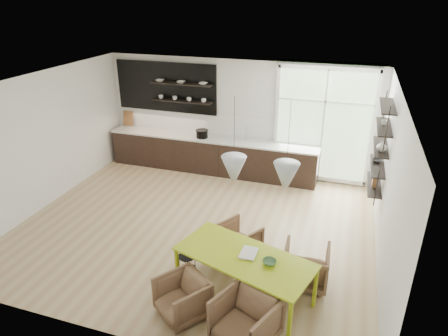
# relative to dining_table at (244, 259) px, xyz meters

# --- Properties ---
(room) EXTENTS (7.02, 6.01, 2.91)m
(room) POSITION_rel_dining_table_xyz_m (-0.90, 2.78, 0.75)
(room) COLOR tan
(room) RESTS_ON ground
(kitchen_run) EXTENTS (5.54, 0.69, 2.75)m
(kitchen_run) POSITION_rel_dining_table_xyz_m (-2.17, 4.37, -0.11)
(kitchen_run) COLOR black
(kitchen_run) RESTS_ON ground
(right_shelving) EXTENTS (0.26, 1.22, 1.90)m
(right_shelving) POSITION_rel_dining_table_xyz_m (1.88, 2.85, 0.94)
(right_shelving) COLOR black
(right_shelving) RESTS_ON ground
(dining_table) EXTENTS (2.28, 1.52, 0.76)m
(dining_table) POSITION_rel_dining_table_xyz_m (0.00, 0.00, 0.00)
(dining_table) COLOR #A1B915
(dining_table) RESTS_ON ground
(armchair_back_left) EXTENTS (0.94, 0.94, 0.63)m
(armchair_back_left) POSITION_rel_dining_table_xyz_m (-0.38, 0.99, -0.39)
(armchair_back_left) COLOR brown
(armchair_back_left) RESTS_ON ground
(armchair_back_right) EXTENTS (0.75, 0.77, 0.67)m
(armchair_back_right) POSITION_rel_dining_table_xyz_m (0.87, 0.64, -0.38)
(armchair_back_right) COLOR brown
(armchair_back_right) RESTS_ON ground
(armchair_front_left) EXTENTS (0.94, 0.95, 0.63)m
(armchair_front_left) POSITION_rel_dining_table_xyz_m (-0.75, -0.65, -0.40)
(armchair_front_left) COLOR brown
(armchair_front_left) RESTS_ON ground
(armchair_front_right) EXTENTS (1.01, 1.02, 0.71)m
(armchair_front_right) POSITION_rel_dining_table_xyz_m (0.25, -0.82, -0.36)
(armchair_front_right) COLOR brown
(armchair_front_right) RESTS_ON ground
(wire_stool) EXTENTS (0.30, 0.30, 0.38)m
(wire_stool) POSITION_rel_dining_table_xyz_m (-1.05, 0.21, -0.46)
(wire_stool) COLOR black
(wire_stool) RESTS_ON ground
(table_book) EXTENTS (0.25, 0.34, 0.03)m
(table_book) POSITION_rel_dining_table_xyz_m (-0.08, 0.08, 0.07)
(table_book) COLOR white
(table_book) RESTS_ON dining_table
(table_bowl) EXTENTS (0.23, 0.23, 0.06)m
(table_bowl) POSITION_rel_dining_table_xyz_m (0.40, -0.06, 0.08)
(table_bowl) COLOR #49754B
(table_bowl) RESTS_ON dining_table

